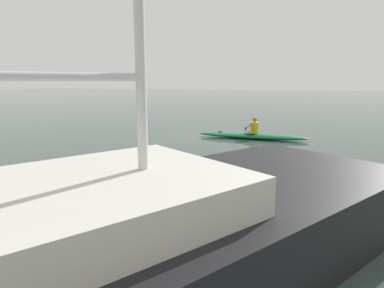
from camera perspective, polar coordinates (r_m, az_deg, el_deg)
ground_plane at (r=15.35m, az=4.82°, el=1.40°), size 160.00×160.00×0.00m
kayak at (r=14.75m, az=10.26°, el=1.38°), size 4.76×0.70×0.25m
kayaker at (r=14.68m, az=10.59°, el=2.99°), size 0.40×2.50×0.70m
sailboat_twin_masted at (r=3.96m, az=-18.32°, el=-17.87°), size 8.32×10.62×12.07m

